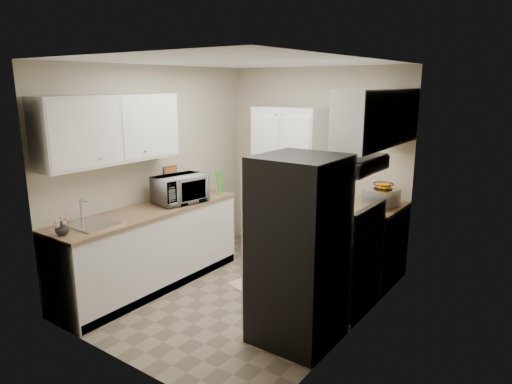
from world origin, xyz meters
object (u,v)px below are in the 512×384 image
at_px(pantry_cabinet, 291,184).
at_px(refrigerator, 299,251).
at_px(electric_range, 340,263).
at_px(wine_bottle, 198,183).
at_px(microwave, 180,189).
at_px(toaster_oven, 381,198).

height_order(pantry_cabinet, refrigerator, pantry_cabinet).
xyz_separation_m(electric_range, wine_bottle, (-2.04, 0.08, 0.57)).
bearing_deg(refrigerator, microwave, 167.79).
relative_size(microwave, wine_bottle, 2.23).
bearing_deg(refrigerator, pantry_cabinet, 123.46).
xyz_separation_m(pantry_cabinet, electric_range, (1.17, -0.93, -0.52)).
distance_m(refrigerator, microwave, 1.91).
relative_size(electric_range, wine_bottle, 4.34).
height_order(pantry_cabinet, electric_range, pantry_cabinet).
bearing_deg(pantry_cabinet, refrigerator, -56.54).
relative_size(pantry_cabinet, wine_bottle, 7.68).
bearing_deg(electric_range, refrigerator, -92.48).
distance_m(refrigerator, toaster_oven, 1.59).
relative_size(pantry_cabinet, refrigerator, 1.18).
xyz_separation_m(wine_bottle, toaster_oven, (2.16, 0.69, -0.02)).
distance_m(refrigerator, wine_bottle, 2.20).
relative_size(pantry_cabinet, microwave, 3.44).
relative_size(refrigerator, microwave, 2.92).
bearing_deg(wine_bottle, refrigerator, -23.78).
xyz_separation_m(refrigerator, microwave, (-1.85, 0.40, 0.23)).
height_order(microwave, wine_bottle, microwave).
bearing_deg(toaster_oven, electric_range, -88.20).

